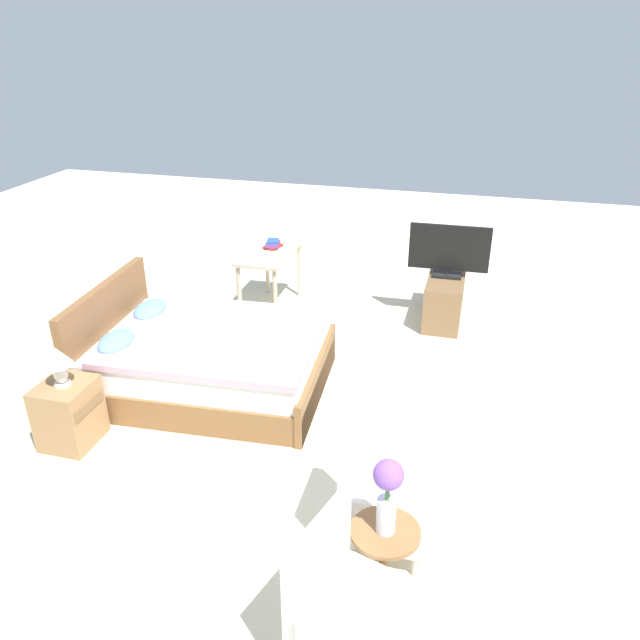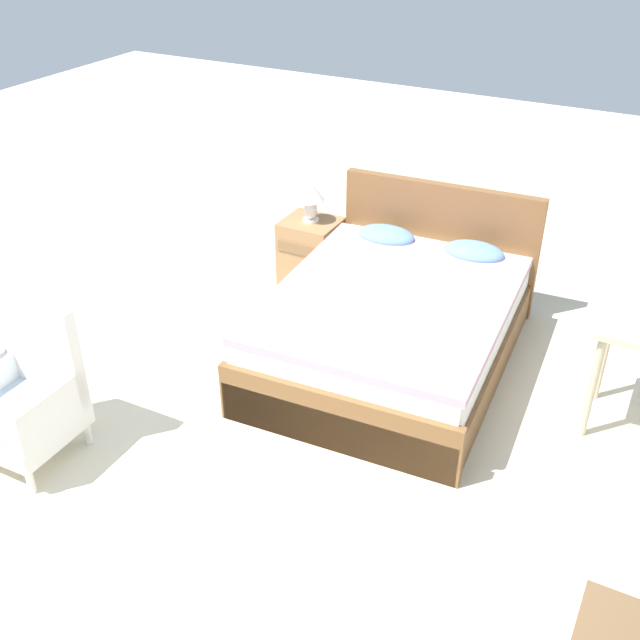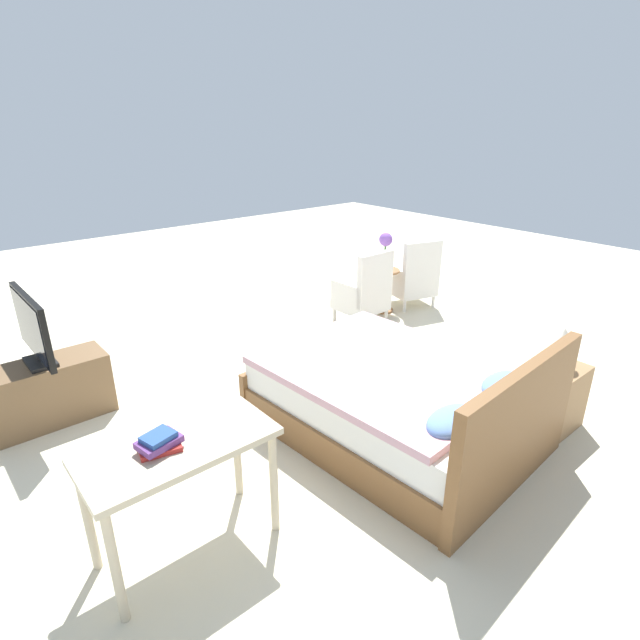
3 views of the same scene
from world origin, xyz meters
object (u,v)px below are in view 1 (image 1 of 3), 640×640
at_px(nightstand, 69,413).
at_px(tv_stand, 445,298).
at_px(flower_vase, 388,489).
at_px(armchair_by_window_left, 346,618).
at_px(armchair_by_window_right, 378,496).
at_px(tv_flatscreen, 449,250).
at_px(bed, 206,359).
at_px(vanity_desk, 270,259).
at_px(table_lamp, 58,361).
at_px(side_table, 383,558).
at_px(book_stack, 273,244).

xyz_separation_m(nightstand, tv_stand, (3.12, -2.74, -0.01)).
xyz_separation_m(flower_vase, nightstand, (0.91, 2.72, -0.59)).
bearing_deg(armchair_by_window_left, armchair_by_window_right, 0.15).
bearing_deg(tv_flatscreen, bed, 135.69).
distance_m(flower_vase, vanity_desk, 4.27).
height_order(armchair_by_window_left, tv_stand, armchair_by_window_left).
height_order(nightstand, vanity_desk, vanity_desk).
relative_size(armchair_by_window_right, flower_vase, 1.93).
distance_m(armchair_by_window_right, vanity_desk, 3.79).
relative_size(nightstand, tv_stand, 0.57).
distance_m(flower_vase, table_lamp, 2.87).
relative_size(flower_vase, nightstand, 0.88).
xyz_separation_m(bed, armchair_by_window_right, (-1.49, -1.87, 0.08)).
xyz_separation_m(side_table, table_lamp, (0.91, 2.72, 0.40)).
distance_m(bed, nightstand, 1.28).
xyz_separation_m(armchair_by_window_right, vanity_desk, (3.30, 1.85, 0.26)).
bearing_deg(book_stack, nightstand, 165.87).
relative_size(nightstand, tv_flatscreen, 0.62).
bearing_deg(book_stack, tv_stand, -85.41).
bearing_deg(book_stack, bed, 179.26).
bearing_deg(side_table, table_lamp, 71.50).
relative_size(bed, armchair_by_window_left, 2.34).
relative_size(tv_flatscreen, book_stack, 3.65).
relative_size(tv_flatscreen, vanity_desk, 0.85).
height_order(armchair_by_window_right, book_stack, armchair_by_window_right).
xyz_separation_m(armchair_by_window_right, flower_vase, (-0.47, -0.12, 0.49)).
height_order(armchair_by_window_right, tv_stand, armchair_by_window_right).
height_order(bed, tv_stand, bed).
distance_m(nightstand, tv_flatscreen, 4.20).
bearing_deg(table_lamp, book_stack, -14.15).
height_order(nightstand, tv_flatscreen, tv_flatscreen).
distance_m(bed, table_lamp, 1.36).
bearing_deg(armchair_by_window_right, table_lamp, 80.52).
bearing_deg(armchair_by_window_left, tv_flatscreen, -1.83).
bearing_deg(nightstand, armchair_by_window_left, -117.75).
bearing_deg(armchair_by_window_left, table_lamp, 62.25).
height_order(bed, table_lamp, bed).
height_order(table_lamp, vanity_desk, table_lamp).
bearing_deg(tv_stand, armchair_by_window_right, 177.65).
relative_size(side_table, vanity_desk, 0.55).
bearing_deg(table_lamp, tv_stand, -41.28).
distance_m(nightstand, tv_stand, 4.16).
xyz_separation_m(armchair_by_window_right, tv_flatscreen, (3.56, -0.15, 0.46)).
bearing_deg(nightstand, bed, -34.32).
height_order(tv_flatscreen, book_stack, tv_flatscreen).
xyz_separation_m(armchair_by_window_left, book_stack, (4.33, 1.85, 0.41)).
bearing_deg(armchair_by_window_right, vanity_desk, 29.34).
distance_m(armchair_by_window_left, nightstand, 2.94).
distance_m(nightstand, book_stack, 3.10).
bearing_deg(tv_stand, armchair_by_window_left, 178.17).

